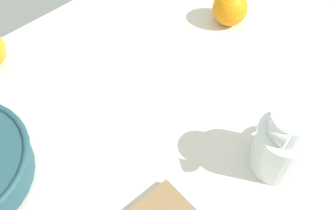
% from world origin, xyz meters
% --- Properties ---
extents(ground_plane, '(1.29, 0.93, 0.03)m').
position_xyz_m(ground_plane, '(0.00, 0.00, -0.01)').
color(ground_plane, silver).
extents(juice_pitcher, '(0.15, 0.10, 0.15)m').
position_xyz_m(juice_pitcher, '(0.10, -0.18, 0.05)').
color(juice_pitcher, white).
rests_on(juice_pitcher, ground_plane).
extents(loose_orange_1, '(0.08, 0.08, 0.08)m').
position_xyz_m(loose_orange_1, '(0.33, 0.14, 0.04)').
color(loose_orange_1, orange).
rests_on(loose_orange_1, ground_plane).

